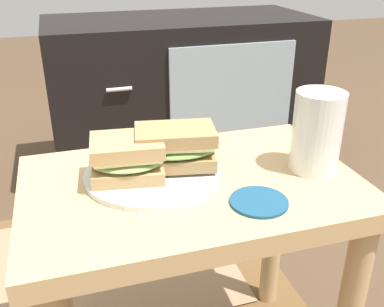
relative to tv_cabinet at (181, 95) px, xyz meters
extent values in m
cube|color=tan|center=(-0.25, -0.95, 0.15)|extent=(0.56, 0.36, 0.04)
cylinder|color=tan|center=(-0.49, -0.80, -0.08)|extent=(0.04, 0.04, 0.43)
cylinder|color=tan|center=(0.00, -0.80, -0.08)|extent=(0.04, 0.04, 0.43)
cube|color=black|center=(0.00, 0.00, 0.00)|extent=(0.96, 0.44, 0.58)
cube|color=#8C9EA8|center=(0.12, -0.22, 0.01)|extent=(0.44, 0.01, 0.44)
cylinder|color=silver|center=(-0.27, -0.23, 0.12)|extent=(0.08, 0.01, 0.01)
cylinder|color=silver|center=(-0.27, -0.23, -0.10)|extent=(0.08, 0.01, 0.01)
cube|color=brown|center=(-0.54, -0.55, -0.29)|extent=(1.25, 0.63, 0.01)
cube|color=#937556|center=(-0.54, -0.55, -0.28)|extent=(1.02, 0.51, 0.00)
cylinder|color=silver|center=(-0.31, -0.91, 0.17)|extent=(0.23, 0.23, 0.01)
cube|color=tan|center=(-0.35, -0.92, 0.19)|extent=(0.13, 0.11, 0.02)
ellipsoid|color=#8CB260|center=(-0.35, -0.92, 0.21)|extent=(0.14, 0.12, 0.02)
cube|color=beige|center=(-0.35, -0.92, 0.22)|extent=(0.11, 0.09, 0.01)
cube|color=tan|center=(-0.35, -0.92, 0.23)|extent=(0.12, 0.10, 0.02)
cube|color=#9E7A4C|center=(-0.26, -0.91, 0.20)|extent=(0.15, 0.11, 0.02)
ellipsoid|color=#729E4C|center=(-0.26, -0.91, 0.22)|extent=(0.16, 0.12, 0.02)
cube|color=beige|center=(-0.26, -0.91, 0.23)|extent=(0.14, 0.10, 0.01)
cube|color=#9E7A4C|center=(-0.26, -0.91, 0.24)|extent=(0.14, 0.10, 0.02)
cylinder|color=silver|center=(-0.03, -0.97, 0.24)|extent=(0.08, 0.08, 0.14)
cylinder|color=orange|center=(-0.03, -0.97, 0.23)|extent=(0.08, 0.08, 0.12)
cylinder|color=white|center=(-0.03, -0.97, 0.30)|extent=(0.08, 0.08, 0.01)
cylinder|color=navy|center=(-0.17, -1.05, 0.17)|extent=(0.09, 0.09, 0.01)
camera|label=1|loc=(-0.43, -1.57, 0.53)|focal=41.27mm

